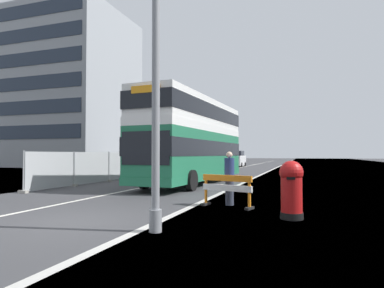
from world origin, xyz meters
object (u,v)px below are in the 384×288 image
object	(u,v)px
car_receding_mid	(237,159)
pedestrian_at_kerb	(229,178)
double_decker_bus	(194,140)
roadworks_barrier	(227,187)
red_pillar_postbox	(291,187)
lamppost_foreground	(156,37)
car_oncoming_near	(215,161)

from	to	relation	value
car_receding_mid	pedestrian_at_kerb	world-z (taller)	car_receding_mid
double_decker_bus	roadworks_barrier	world-z (taller)	double_decker_bus
red_pillar_postbox	car_receding_mid	size ratio (longest dim) A/B	0.35
car_receding_mid	double_decker_bus	bearing A→B (deg)	-83.94
double_decker_bus	red_pillar_postbox	distance (m)	10.94
red_pillar_postbox	lamppost_foreground	bearing A→B (deg)	-137.85
lamppost_foreground	car_oncoming_near	xyz separation A→B (m)	(-6.44, 29.35, -3.42)
lamppost_foreground	roadworks_barrier	size ratio (longest dim) A/B	5.14
double_decker_bus	pedestrian_at_kerb	distance (m)	8.31
double_decker_bus	lamppost_foreground	distance (m)	12.17
red_pillar_postbox	roadworks_barrier	xyz separation A→B (m)	(-2.09, 1.38, -0.20)
double_decker_bus	car_oncoming_near	world-z (taller)	double_decker_bus
lamppost_foreground	pedestrian_at_kerb	world-z (taller)	lamppost_foreground
car_oncoming_near	double_decker_bus	bearing A→B (deg)	-78.99
red_pillar_postbox	roadworks_barrier	world-z (taller)	red_pillar_postbox
lamppost_foreground	car_oncoming_near	size ratio (longest dim) A/B	2.29
lamppost_foreground	roadworks_barrier	bearing A→B (deg)	79.53
roadworks_barrier	car_oncoming_near	bearing A→B (deg)	105.74
double_decker_bus	lamppost_foreground	xyz separation A→B (m)	(2.99, -11.65, 1.81)
lamppost_foreground	car_receding_mid	xyz separation A→B (m)	(-5.92, 39.24, -3.36)
car_receding_mid	pedestrian_at_kerb	xyz separation A→B (m)	(6.64, -34.84, -0.12)
lamppost_foreground	car_oncoming_near	distance (m)	30.24
double_decker_bus	roadworks_barrier	size ratio (longest dim) A/B	6.35
double_decker_bus	red_pillar_postbox	size ratio (longest dim) A/B	7.35
car_receding_mid	roadworks_barrier	bearing A→B (deg)	-79.34
red_pillar_postbox	car_oncoming_near	distance (m)	28.35
red_pillar_postbox	double_decker_bus	bearing A→B (deg)	122.58
lamppost_foreground	red_pillar_postbox	distance (m)	5.20
lamppost_foreground	car_oncoming_near	world-z (taller)	lamppost_foreground
red_pillar_postbox	pedestrian_at_kerb	xyz separation A→B (m)	(-2.10, 1.85, 0.07)
double_decker_bus	red_pillar_postbox	xyz separation A→B (m)	(5.81, -9.10, -1.74)
car_receding_mid	lamppost_foreground	bearing A→B (deg)	-81.42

